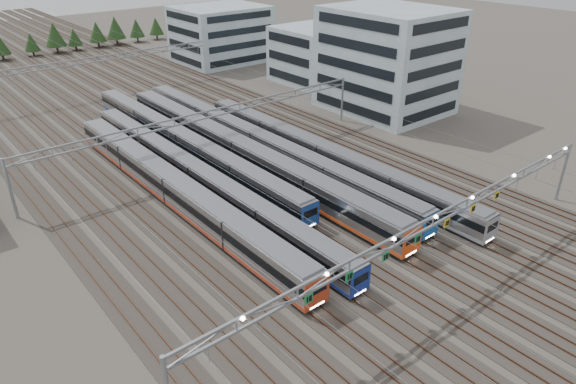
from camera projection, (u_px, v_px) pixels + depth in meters
ground at (424, 283)px, 51.71m from camera, size 400.00×400.00×0.00m
track_bed at (74, 73)px, 119.47m from camera, size 54.00×260.00×5.42m
train_a at (174, 189)px, 65.35m from camera, size 3.06×54.26×3.99m
train_b at (197, 176)px, 69.32m from camera, size 2.66×60.50×3.45m
train_c at (184, 143)px, 79.71m from camera, size 2.79×59.10×3.63m
train_d at (240, 151)px, 76.20m from camera, size 3.05×64.06×3.97m
train_e at (258, 142)px, 80.02m from camera, size 2.81×65.79×3.66m
train_f at (323, 155)px, 75.59m from camera, size 2.78×54.96×3.62m
gantry_near at (433, 224)px, 48.33m from camera, size 56.36×0.61×8.08m
gantry_mid at (209, 120)px, 76.14m from camera, size 56.36×0.36×8.00m
gantry_far at (95, 64)px, 106.94m from camera, size 56.36×0.36×8.00m
depot_bldg_south at (387, 60)px, 96.57m from camera, size 18.00×22.00×18.97m
depot_bldg_mid at (312, 55)px, 115.98m from camera, size 14.00×16.00×12.07m
depot_bldg_north at (221, 34)px, 133.48m from camera, size 22.00×18.00×13.87m
treeline at (52, 38)px, 142.79m from camera, size 106.40×5.60×7.02m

